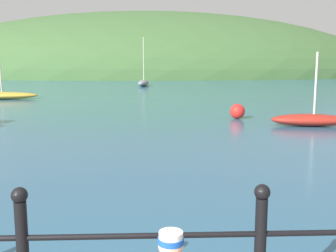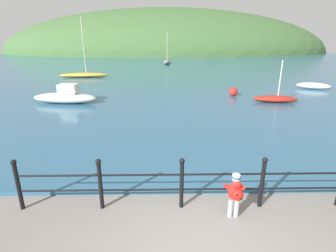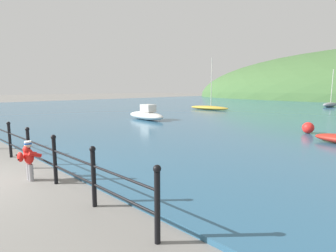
{
  "view_description": "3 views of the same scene",
  "coord_description": "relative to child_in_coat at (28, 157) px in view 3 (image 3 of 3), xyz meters",
  "views": [
    {
      "loc": [
        0.66,
        -1.27,
        2.09
      ],
      "look_at": [
        0.94,
        5.79,
        0.97
      ],
      "focal_mm": 42.0,
      "sensor_mm": 36.0,
      "label": 1
    },
    {
      "loc": [
        -0.7,
        -3.53,
        3.63
      ],
      "look_at": [
        -0.57,
        3.79,
        1.16
      ],
      "focal_mm": 28.0,
      "sensor_mm": 36.0,
      "label": 2
    },
    {
      "loc": [
        7.65,
        -1.0,
        2.29
      ],
      "look_at": [
        0.31,
        6.6,
        0.77
      ],
      "focal_mm": 28.0,
      "sensor_mm": 36.0,
      "label": 3
    }
  ],
  "objects": [
    {
      "name": "boat_white_sailboat",
      "position": [
        -7.06,
        10.09,
        -0.16
      ],
      "size": [
        3.78,
        1.67,
        1.08
      ],
      "color": "silver",
      "rests_on": "water"
    },
    {
      "name": "mooring_buoy",
      "position": [
        3.01,
        11.82,
        -0.23
      ],
      "size": [
        0.55,
        0.55,
        0.55
      ],
      "primitive_type": "sphere",
      "color": "red",
      "rests_on": "water"
    },
    {
      "name": "boat_green_fishing",
      "position": [
        -8.96,
        20.45,
        -0.27
      ],
      "size": [
        4.51,
        1.4,
        5.3
      ],
      "color": "gold",
      "rests_on": "water"
    },
    {
      "name": "iron_railing",
      "position": [
        -0.19,
        0.37,
        0.04
      ],
      "size": [
        9.01,
        0.12,
        1.21
      ],
      "color": "black",
      "rests_on": "ground"
    },
    {
      "name": "boat_far_left",
      "position": [
        -0.91,
        33.8,
        -0.2
      ],
      "size": [
        1.28,
        3.59,
        4.42
      ],
      "color": "gray",
      "rests_on": "water"
    },
    {
      "name": "child_in_coat",
      "position": [
        0.0,
        0.0,
        0.0
      ],
      "size": [
        0.39,
        0.54,
        1.0
      ],
      "color": "#99999E",
      "rests_on": "ground"
    },
    {
      "name": "water",
      "position": [
        -0.77,
        30.87,
        -0.56
      ],
      "size": [
        80.0,
        60.0,
        0.1
      ],
      "primitive_type": "cube",
      "color": "#2D5B7A",
      "rests_on": "ground"
    }
  ]
}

